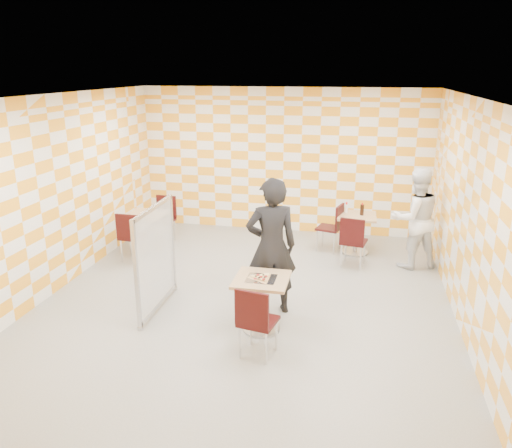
{
  "coord_description": "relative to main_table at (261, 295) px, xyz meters",
  "views": [
    {
      "loc": [
        1.53,
        -6.7,
        3.37
      ],
      "look_at": [
        0.1,
        0.2,
        1.15
      ],
      "focal_mm": 35.0,
      "sensor_mm": 36.0,
      "label": 1
    }
  ],
  "objects": [
    {
      "name": "chair_main_front",
      "position": [
        0.06,
        -0.69,
        0.04
      ],
      "size": [
        0.5,
        0.5,
        0.92
      ],
      "color": "black",
      "rests_on": "ground"
    },
    {
      "name": "sport_bottle",
      "position": [
        0.97,
        3.35,
        0.33
      ],
      "size": [
        0.06,
        0.06,
        0.2
      ],
      "color": "white",
      "rests_on": "second_table"
    },
    {
      "name": "chair_second_front",
      "position": [
        1.13,
        2.46,
        0.04
      ],
      "size": [
        0.5,
        0.5,
        0.92
      ],
      "color": "black",
      "rests_on": "ground"
    },
    {
      "name": "room_shell",
      "position": [
        -0.39,
        1.38,
        0.99
      ],
      "size": [
        7.0,
        7.0,
        7.0
      ],
      "color": "gray",
      "rests_on": "ground"
    },
    {
      "name": "empty_table",
      "position": [
        -2.7,
        2.52,
        0.0
      ],
      "size": [
        0.7,
        0.7,
        0.75
      ],
      "color": "tan",
      "rests_on": "ground"
    },
    {
      "name": "second_table",
      "position": [
        1.18,
        3.22,
        0.0
      ],
      "size": [
        0.7,
        0.7,
        0.75
      ],
      "color": "tan",
      "rests_on": "ground"
    },
    {
      "name": "partition",
      "position": [
        -1.59,
        0.31,
        0.28
      ],
      "size": [
        0.08,
        1.38,
        1.55
      ],
      "color": "white",
      "rests_on": "ground"
    },
    {
      "name": "man_white",
      "position": [
        2.16,
        2.75,
        0.37
      ],
      "size": [
        1.04,
        0.93,
        1.76
      ],
      "primitive_type": "imported",
      "rotation": [
        0.0,
        0.0,
        3.51
      ],
      "color": "white",
      "rests_on": "ground"
    },
    {
      "name": "pizza_on_foil",
      "position": [
        -0.0,
        -0.02,
        0.26
      ],
      "size": [
        0.4,
        0.4,
        0.04
      ],
      "color": "silver",
      "rests_on": "main_table"
    },
    {
      "name": "man_dark",
      "position": [
        0.03,
        0.56,
        0.47
      ],
      "size": [
        0.84,
        0.69,
        1.97
      ],
      "primitive_type": "imported",
      "rotation": [
        0.0,
        0.0,
        3.5
      ],
      "color": "black",
      "rests_on": "ground"
    },
    {
      "name": "main_table",
      "position": [
        0.0,
        0.0,
        0.0
      ],
      "size": [
        0.7,
        0.7,
        0.75
      ],
      "color": "tan",
      "rests_on": "ground"
    },
    {
      "name": "chair_empty_far",
      "position": [
        -2.59,
        3.13,
        0.04
      ],
      "size": [
        0.46,
        0.47,
        0.92
      ],
      "color": "black",
      "rests_on": "ground"
    },
    {
      "name": "chair_empty_near",
      "position": [
        -2.75,
        1.93,
        0.04
      ],
      "size": [
        0.44,
        0.45,
        0.92
      ],
      "color": "black",
      "rests_on": "ground"
    },
    {
      "name": "soda_bottle",
      "position": [
        1.26,
        3.23,
        0.34
      ],
      "size": [
        0.07,
        0.07,
        0.23
      ],
      "color": "black",
      "rests_on": "second_table"
    },
    {
      "name": "chair_second_side",
      "position": [
        0.76,
        3.23,
        0.04
      ],
      "size": [
        0.52,
        0.52,
        0.92
      ],
      "color": "black",
      "rests_on": "ground"
    }
  ]
}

